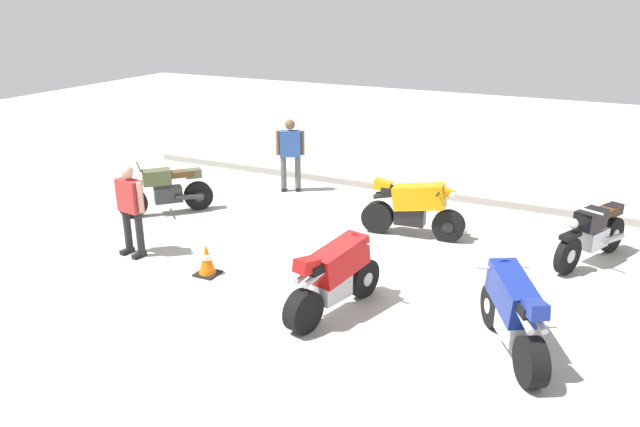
{
  "coord_description": "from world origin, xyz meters",
  "views": [
    {
      "loc": [
        4.07,
        -8.33,
        4.33
      ],
      "look_at": [
        -0.27,
        0.55,
        0.75
      ],
      "focal_mm": 34.15,
      "sensor_mm": 36.0,
      "label": 1
    }
  ],
  "objects_px": {
    "motorcycle_black_cruiser": "(593,233)",
    "person_in_red_shirt": "(131,205)",
    "motorcycle_olive_vintage": "(166,191)",
    "traffic_cone": "(207,260)",
    "motorcycle_blue_sportbike": "(513,310)",
    "motorcycle_orange_sportbike": "(414,207)",
    "motorcycle_red_sportbike": "(336,275)",
    "person_in_blue_shirt": "(290,151)"
  },
  "relations": [
    {
      "from": "motorcycle_black_cruiser",
      "to": "person_in_red_shirt",
      "type": "bearing_deg",
      "value": -41.06
    },
    {
      "from": "motorcycle_olive_vintage",
      "to": "traffic_cone",
      "type": "bearing_deg",
      "value": 93.15
    },
    {
      "from": "person_in_red_shirt",
      "to": "traffic_cone",
      "type": "relative_size",
      "value": 3.05
    },
    {
      "from": "motorcycle_blue_sportbike",
      "to": "motorcycle_black_cruiser",
      "type": "xyz_separation_m",
      "value": [
        0.75,
        3.46,
        -0.07
      ]
    },
    {
      "from": "motorcycle_orange_sportbike",
      "to": "motorcycle_black_cruiser",
      "type": "distance_m",
      "value": 3.09
    },
    {
      "from": "person_in_red_shirt",
      "to": "motorcycle_black_cruiser",
      "type": "bearing_deg",
      "value": 121.53
    },
    {
      "from": "motorcycle_olive_vintage",
      "to": "traffic_cone",
      "type": "height_order",
      "value": "motorcycle_olive_vintage"
    },
    {
      "from": "motorcycle_red_sportbike",
      "to": "person_in_blue_shirt",
      "type": "relative_size",
      "value": 1.15
    },
    {
      "from": "motorcycle_red_sportbike",
      "to": "motorcycle_blue_sportbike",
      "type": "relative_size",
      "value": 1.08
    },
    {
      "from": "motorcycle_blue_sportbike",
      "to": "person_in_red_shirt",
      "type": "xyz_separation_m",
      "value": [
        -6.46,
        0.3,
        0.32
      ]
    },
    {
      "from": "motorcycle_olive_vintage",
      "to": "motorcycle_orange_sportbike",
      "type": "relative_size",
      "value": 0.79
    },
    {
      "from": "motorcycle_olive_vintage",
      "to": "motorcycle_red_sportbike",
      "type": "bearing_deg",
      "value": 107.68
    },
    {
      "from": "motorcycle_black_cruiser",
      "to": "person_in_blue_shirt",
      "type": "relative_size",
      "value": 1.15
    },
    {
      "from": "motorcycle_blue_sportbike",
      "to": "person_in_blue_shirt",
      "type": "distance_m",
      "value": 7.43
    },
    {
      "from": "motorcycle_red_sportbike",
      "to": "motorcycle_olive_vintage",
      "type": "height_order",
      "value": "motorcycle_red_sportbike"
    },
    {
      "from": "motorcycle_blue_sportbike",
      "to": "traffic_cone",
      "type": "relative_size",
      "value": 3.38
    },
    {
      "from": "person_in_blue_shirt",
      "to": "person_in_red_shirt",
      "type": "height_order",
      "value": "person_in_blue_shirt"
    },
    {
      "from": "motorcycle_black_cruiser",
      "to": "motorcycle_orange_sportbike",
      "type": "bearing_deg",
      "value": -60.76
    },
    {
      "from": "motorcycle_red_sportbike",
      "to": "person_in_blue_shirt",
      "type": "bearing_deg",
      "value": 49.76
    },
    {
      "from": "person_in_red_shirt",
      "to": "motorcycle_olive_vintage",
      "type": "bearing_deg",
      "value": -147.73
    },
    {
      "from": "motorcycle_red_sportbike",
      "to": "motorcycle_black_cruiser",
      "type": "bearing_deg",
      "value": -27.42
    },
    {
      "from": "motorcycle_red_sportbike",
      "to": "person_in_blue_shirt",
      "type": "distance_m",
      "value": 5.8
    },
    {
      "from": "motorcycle_red_sportbike",
      "to": "motorcycle_black_cruiser",
      "type": "relative_size",
      "value": 1.0
    },
    {
      "from": "motorcycle_red_sportbike",
      "to": "person_in_blue_shirt",
      "type": "xyz_separation_m",
      "value": [
        -3.32,
        4.74,
        0.37
      ]
    },
    {
      "from": "motorcycle_olive_vintage",
      "to": "motorcycle_black_cruiser",
      "type": "distance_m",
      "value": 8.18
    },
    {
      "from": "motorcycle_olive_vintage",
      "to": "motorcycle_orange_sportbike",
      "type": "bearing_deg",
      "value": 143.87
    },
    {
      "from": "motorcycle_blue_sportbike",
      "to": "traffic_cone",
      "type": "distance_m",
      "value": 4.84
    },
    {
      "from": "motorcycle_red_sportbike",
      "to": "motorcycle_orange_sportbike",
      "type": "height_order",
      "value": "same"
    },
    {
      "from": "motorcycle_black_cruiser",
      "to": "traffic_cone",
      "type": "bearing_deg",
      "value": -34.27
    },
    {
      "from": "motorcycle_blue_sportbike",
      "to": "motorcycle_orange_sportbike",
      "type": "distance_m",
      "value": 4.0
    },
    {
      "from": "motorcycle_orange_sportbike",
      "to": "person_in_red_shirt",
      "type": "xyz_separation_m",
      "value": [
        -4.12,
        -2.95,
        0.32
      ]
    },
    {
      "from": "motorcycle_olive_vintage",
      "to": "person_in_blue_shirt",
      "type": "distance_m",
      "value": 2.97
    },
    {
      "from": "motorcycle_blue_sportbike",
      "to": "motorcycle_olive_vintage",
      "type": "distance_m",
      "value": 7.68
    },
    {
      "from": "motorcycle_blue_sportbike",
      "to": "motorcycle_olive_vintage",
      "type": "relative_size",
      "value": 1.16
    },
    {
      "from": "person_in_red_shirt",
      "to": "motorcycle_blue_sportbike",
      "type": "bearing_deg",
      "value": 95.16
    },
    {
      "from": "motorcycle_orange_sportbike",
      "to": "motorcycle_black_cruiser",
      "type": "relative_size",
      "value": 1.01
    },
    {
      "from": "motorcycle_olive_vintage",
      "to": "motorcycle_black_cruiser",
      "type": "bearing_deg",
      "value": 141.14
    },
    {
      "from": "person_in_red_shirt",
      "to": "traffic_cone",
      "type": "bearing_deg",
      "value": 93.59
    },
    {
      "from": "motorcycle_orange_sportbike",
      "to": "traffic_cone",
      "type": "bearing_deg",
      "value": -134.63
    },
    {
      "from": "person_in_blue_shirt",
      "to": "person_in_red_shirt",
      "type": "relative_size",
      "value": 1.04
    },
    {
      "from": "motorcycle_blue_sportbike",
      "to": "person_in_red_shirt",
      "type": "relative_size",
      "value": 1.11
    },
    {
      "from": "motorcycle_red_sportbike",
      "to": "person_in_red_shirt",
      "type": "xyz_separation_m",
      "value": [
        -4.03,
        0.34,
        0.32
      ]
    }
  ]
}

